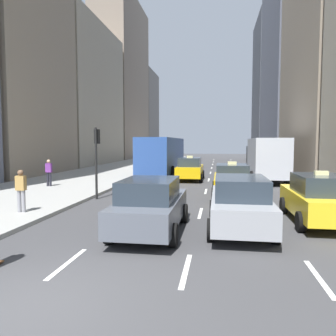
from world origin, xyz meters
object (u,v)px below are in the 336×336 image
Objects in this scene: pedestrian_mid_block at (21,189)px; pedestrian_far_walking at (49,171)px; traffic_light_pole at (97,151)px; taxi_second at (319,198)px; taxi_lead at (232,180)px; taxi_third at (190,169)px; sedan_silver_behind at (151,205)px; city_bus at (163,154)px; box_truck at (265,158)px; sedan_black_near at (240,202)px.

pedestrian_mid_block is 1.00× the size of pedestrian_far_walking.
pedestrian_far_walking is 5.50m from traffic_light_pole.
taxi_second is 1.22× the size of traffic_light_pole.
taxi_lead is 1.00× the size of taxi_second.
taxi_lead is at bearing -69.01° from taxi_third.
pedestrian_mid_block is (-5.43, -13.06, 0.19)m from taxi_third.
taxi_lead is 10.05m from pedestrian_mid_block.
taxi_lead reaches higher than pedestrian_far_walking.
sedan_silver_behind is 0.40× the size of city_bus.
taxi_lead is at bearing -109.28° from box_truck.
city_bus reaches higher than box_truck.
taxi_second is at bearing 24.10° from sedan_black_near.
sedan_silver_behind is at bearing -90.00° from taxi_third.
sedan_black_near is 3.01× the size of pedestrian_far_walking.
traffic_light_pole is at bearing -35.89° from pedestrian_far_walking.
box_truck is at bearing 70.72° from taxi_lead.
traffic_light_pole reaches higher than taxi_third.
pedestrian_far_walking is at bearing -155.00° from box_truck.
sedan_black_near is at bearing -35.89° from pedestrian_far_walking.
taxi_third is at bearing 67.44° from pedestrian_mid_block.
pedestrian_mid_block is 0.46× the size of traffic_light_pole.
taxi_second is 0.89× the size of sedan_black_near.
sedan_silver_behind is (-2.80, -7.30, -0.00)m from taxi_lead.
taxi_third is 1.22× the size of traffic_light_pole.
pedestrian_mid_block is at bearing -144.99° from taxi_lead.
traffic_light_pole is (1.48, 4.17, 1.34)m from pedestrian_mid_block.
sedan_black_near is 19.03m from city_bus.
city_bus is at bearing 115.65° from taxi_lead.
traffic_light_pole is (-6.75, 4.89, 1.52)m from sedan_black_near.
box_truck is 5.09× the size of pedestrian_mid_block.
traffic_light_pole is at bearing -134.87° from box_truck.
sedan_black_near is at bearing -4.95° from pedestrian_mid_block.
city_bus is 3.22× the size of traffic_light_pole.
traffic_light_pole is (-3.95, -8.89, 1.53)m from taxi_third.
box_truck is at bearing 25.00° from pedestrian_far_walking.
sedan_silver_behind is 16.31m from box_truck.
pedestrian_mid_block is at bearing -128.70° from box_truck.
sedan_black_near is at bearing -100.94° from box_truck.
sedan_black_near is at bearing -72.83° from city_bus.
taxi_lead is 6.48m from sedan_black_near.
taxi_lead is 0.52× the size of box_truck.
city_bus reaches higher than pedestrian_mid_block.
sedan_black_near is 8.26m from pedestrian_mid_block.
sedan_black_near is (-2.80, -1.25, 0.01)m from taxi_second.
taxi_lead and taxi_second have the same top height.
sedan_silver_behind is 2.78× the size of pedestrian_mid_block.
sedan_black_near is at bearing -78.51° from taxi_third.
taxi_second is 0.52× the size of box_truck.
pedestrian_far_walking is (-13.87, 6.76, 0.19)m from taxi_second.
taxi_second reaches higher than pedestrian_far_walking.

